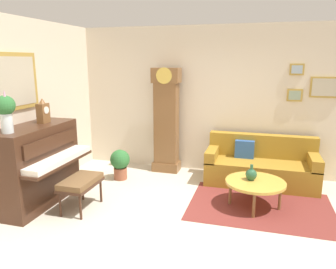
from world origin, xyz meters
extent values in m
cube|color=beige|center=(0.00, 0.00, -0.05)|extent=(6.40, 6.00, 0.10)
cube|color=beige|center=(-2.60, 0.00, 1.40)|extent=(0.10, 4.90, 2.80)
cube|color=#B28E3D|center=(-2.54, 0.11, 1.85)|extent=(0.03, 1.10, 0.84)
cube|color=#BCB299|center=(-2.52, 0.11, 1.85)|extent=(0.01, 0.98, 0.72)
cube|color=beige|center=(0.00, 2.40, 1.40)|extent=(5.30, 0.10, 2.80)
cube|color=#B28E3D|center=(1.55, 2.33, 1.55)|extent=(0.26, 0.03, 0.22)
cube|color=gray|center=(1.55, 2.32, 1.55)|extent=(0.20, 0.01, 0.16)
cube|color=#B28E3D|center=(2.05, 2.33, 1.70)|extent=(0.52, 0.03, 0.36)
cube|color=#BCB299|center=(2.05, 2.32, 1.70)|extent=(0.46, 0.01, 0.30)
cube|color=#B28E3D|center=(1.55, 2.33, 2.00)|extent=(0.24, 0.03, 0.20)
cube|color=#9EB2C1|center=(1.55, 2.32, 2.00)|extent=(0.18, 0.01, 0.14)
cube|color=maroon|center=(1.06, 0.90, 0.00)|extent=(2.10, 1.50, 0.01)
cube|color=#3D2316|center=(-2.25, 0.11, 0.61)|extent=(0.60, 1.44, 1.21)
cube|color=#3D2316|center=(-1.82, 0.11, 0.68)|extent=(0.28, 1.38, 0.04)
cube|color=white|center=(-1.82, 0.11, 0.74)|extent=(0.26, 1.32, 0.08)
cube|color=#3D2316|center=(-1.93, 0.11, 0.98)|extent=(0.03, 1.20, 0.20)
cube|color=#3D2316|center=(-1.49, 0.10, 0.38)|extent=(0.42, 0.70, 0.04)
cube|color=brown|center=(-1.49, 0.10, 0.44)|extent=(0.40, 0.68, 0.08)
cylinder|color=#3D2316|center=(-1.33, -0.20, 0.18)|extent=(0.04, 0.04, 0.36)
cylinder|color=#3D2316|center=(-1.33, 0.40, 0.18)|extent=(0.04, 0.04, 0.36)
cylinder|color=#3D2316|center=(-1.65, -0.20, 0.18)|extent=(0.04, 0.04, 0.36)
cylinder|color=#3D2316|center=(-1.65, 0.40, 0.18)|extent=(0.04, 0.04, 0.36)
cube|color=brown|center=(-0.76, 2.10, 0.09)|extent=(0.52, 0.34, 0.18)
cube|color=brown|center=(-0.76, 2.10, 0.89)|extent=(0.44, 0.28, 1.78)
cube|color=brown|center=(-0.76, 2.10, 1.88)|extent=(0.52, 0.32, 0.28)
cylinder|color=gold|center=(-0.76, 1.95, 1.88)|extent=(0.30, 0.02, 0.30)
cylinder|color=gold|center=(-0.76, 2.05, 0.95)|extent=(0.03, 0.03, 0.70)
cube|color=olive|center=(1.05, 1.85, 0.21)|extent=(1.90, 0.80, 0.42)
cube|color=olive|center=(1.05, 2.15, 0.62)|extent=(1.90, 0.20, 0.44)
cube|color=olive|center=(0.19, 1.85, 0.50)|extent=(0.18, 0.80, 0.20)
cube|color=olive|center=(1.91, 1.85, 0.50)|extent=(0.18, 0.80, 0.20)
cube|color=#2D5699|center=(0.75, 1.99, 0.58)|extent=(0.34, 0.12, 0.32)
cylinder|color=gold|center=(0.97, 0.86, 0.39)|extent=(0.88, 0.88, 0.04)
torus|color=brown|center=(0.97, 0.86, 0.39)|extent=(0.88, 0.88, 0.04)
cylinder|color=brown|center=(0.97, 1.22, 0.19)|extent=(0.04, 0.04, 0.37)
cylinder|color=brown|center=(1.33, 0.86, 0.19)|extent=(0.04, 0.04, 0.37)
cylinder|color=brown|center=(0.97, 0.50, 0.19)|extent=(0.04, 0.04, 0.37)
cylinder|color=brown|center=(0.61, 0.86, 0.19)|extent=(0.04, 0.04, 0.37)
cube|color=brown|center=(-2.23, 0.37, 1.36)|extent=(0.12, 0.18, 0.30)
cylinder|color=white|center=(-2.17, 0.37, 1.41)|extent=(0.01, 0.11, 0.11)
cone|color=brown|center=(-2.23, 0.37, 1.55)|extent=(0.10, 0.10, 0.08)
cylinder|color=silver|center=(-2.23, -0.38, 1.34)|extent=(0.15, 0.15, 0.26)
sphere|color=#2D6B33|center=(-2.23, -0.38, 1.58)|extent=(0.26, 0.26, 0.26)
cone|color=#D199B7|center=(-2.20, -0.40, 1.71)|extent=(0.06, 0.06, 0.16)
cylinder|color=#234C33|center=(0.90, 0.90, 0.42)|extent=(0.09, 0.09, 0.01)
sphere|color=#285638|center=(0.90, 0.90, 0.50)|extent=(0.17, 0.17, 0.17)
cylinder|color=#285638|center=(0.90, 0.90, 0.61)|extent=(0.04, 0.04, 0.08)
cylinder|color=#935138|center=(-1.45, 1.40, 0.11)|extent=(0.24, 0.24, 0.22)
sphere|color=#2D6B33|center=(-1.45, 1.40, 0.38)|extent=(0.36, 0.36, 0.36)
camera|label=1|loc=(0.96, -3.83, 2.15)|focal=34.65mm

